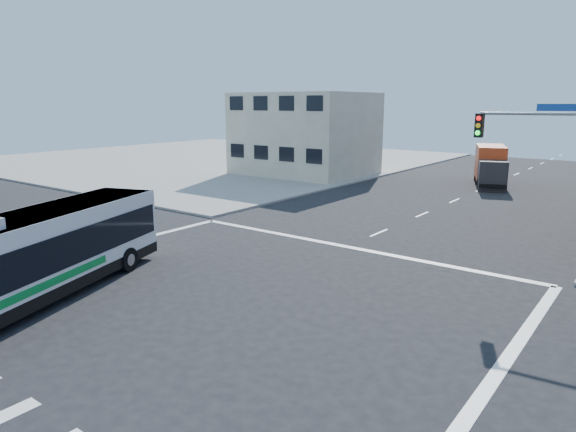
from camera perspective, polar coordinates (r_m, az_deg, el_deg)
The scene contains 6 objects.
ground at distance 18.68m, azimuth -8.74°, elevation -9.78°, with size 120.00×120.00×0.00m, color black.
sidewalk_nw at distance 67.16m, azimuth -8.34°, elevation 6.38°, with size 50.00×50.00×0.15m, color gray.
building_west at distance 51.38m, azimuth 1.87°, elevation 9.07°, with size 12.06×10.06×8.00m.
signal_mast_ne at distance 22.93m, azimuth 28.40°, elevation 5.86°, with size 7.91×1.13×8.07m.
transit_bus at distance 20.46m, azimuth -26.41°, elevation -3.86°, with size 6.43×12.12×3.54m.
box_truck at distance 47.80m, azimuth 21.57°, elevation 5.12°, with size 4.60×7.82×3.39m.
Camera 1 is at (12.51, -11.96, 7.02)m, focal length 32.00 mm.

